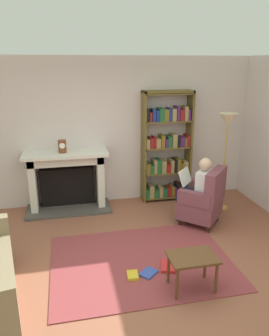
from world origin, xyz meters
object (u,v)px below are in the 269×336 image
object	(u,v)px
bookshelf	(167,149)
seated_reader	(198,188)
mantel_clock	(62,146)
side_table	(192,261)
fireplace	(67,178)
floor_lamp	(227,129)
armchair_reading	(204,200)

from	to	relation	value
bookshelf	seated_reader	size ratio (longest dim) A/B	1.84
mantel_clock	side_table	bearing A→B (deg)	-61.14
fireplace	seated_reader	size ratio (longest dim) A/B	1.32
bookshelf	floor_lamp	world-z (taller)	bookshelf
mantel_clock	floor_lamp	world-z (taller)	floor_lamp
fireplace	armchair_reading	size ratio (longest dim) A/B	1.55
fireplace	side_table	bearing A→B (deg)	-62.85
armchair_reading	mantel_clock	bearing A→B (deg)	-71.79
mantel_clock	floor_lamp	size ratio (longest dim) A/B	0.12
seated_reader	fireplace	bearing A→B (deg)	-73.63
fireplace	mantel_clock	bearing A→B (deg)	-114.47
fireplace	bookshelf	world-z (taller)	bookshelf
fireplace	armchair_reading	xyz separation A→B (m)	(2.18, -1.12, -0.15)
mantel_clock	floor_lamp	bearing A→B (deg)	-10.58
side_table	floor_lamp	bearing A→B (deg)	55.73
mantel_clock	fireplace	bearing A→B (deg)	65.53
mantel_clock	bookshelf	world-z (taller)	bookshelf
mantel_clock	bookshelf	bearing A→B (deg)	4.01
fireplace	mantel_clock	world-z (taller)	mantel_clock
mantel_clock	floor_lamp	distance (m)	2.86
armchair_reading	bookshelf	bearing A→B (deg)	-122.96
mantel_clock	side_table	size ratio (longest dim) A/B	0.39
side_table	seated_reader	bearing A→B (deg)	65.86
armchair_reading	side_table	world-z (taller)	armchair_reading
mantel_clock	side_table	distance (m)	3.04
side_table	mantel_clock	bearing A→B (deg)	118.86
armchair_reading	seated_reader	world-z (taller)	seated_reader
side_table	floor_lamp	world-z (taller)	floor_lamp
floor_lamp	mantel_clock	bearing A→B (deg)	169.42
mantel_clock	armchair_reading	world-z (taller)	mantel_clock
floor_lamp	fireplace	bearing A→B (deg)	167.21
fireplace	bookshelf	xyz separation A→B (m)	(1.88, 0.03, 0.44)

